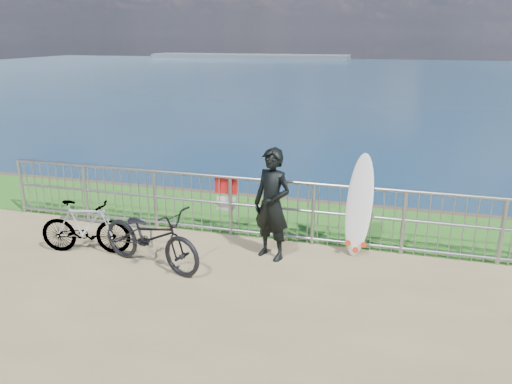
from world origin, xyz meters
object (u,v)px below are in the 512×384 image
(surfboard, at_px, (359,209))
(bicycle_far, at_px, (85,227))
(surfer, at_px, (272,204))
(bicycle_near, at_px, (151,236))

(surfboard, distance_m, bicycle_far, 4.55)
(surfer, height_order, surfboard, surfer)
(surfboard, bearing_deg, bicycle_far, -164.31)
(bicycle_near, bearing_deg, bicycle_far, 98.75)
(surfboard, bearing_deg, surfer, -157.47)
(bicycle_far, bearing_deg, bicycle_near, -108.54)
(surfer, xyz_separation_m, surfboard, (1.33, 0.55, -0.13))
(bicycle_near, height_order, bicycle_far, bicycle_near)
(surfboard, xyz_separation_m, bicycle_far, (-4.37, -1.23, -0.32))
(surfer, distance_m, bicycle_near, 1.98)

